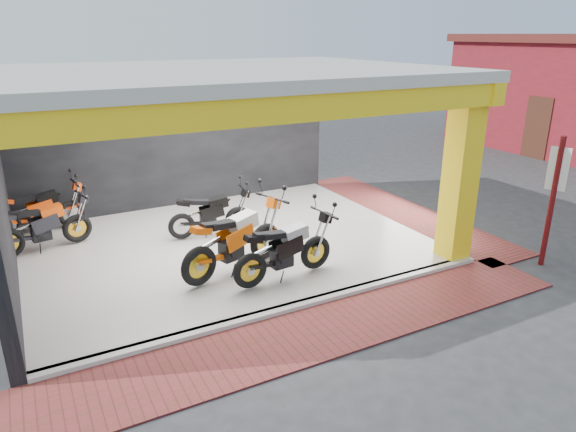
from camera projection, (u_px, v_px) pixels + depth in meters
name	position (u px, v px, depth m)	size (l,w,h in m)	color
ground	(268.00, 284.00, 9.35)	(80.00, 80.00, 0.00)	#2D2D30
showroom_floor	(227.00, 244.00, 10.99)	(8.00, 6.00, 0.10)	white
showroom_ceiling	(220.00, 73.00, 9.80)	(8.40, 6.40, 0.20)	beige
back_wall	(179.00, 141.00, 13.00)	(8.20, 0.20, 3.50)	black
corner_column	(460.00, 176.00, 9.80)	(0.50, 0.50, 3.50)	yellow
header_beam_front	(295.00, 108.00, 7.41)	(8.40, 0.30, 0.40)	yellow
header_beam_right	(386.00, 81.00, 11.67)	(0.30, 6.40, 0.40)	yellow
floor_kerb	(295.00, 307.00, 8.48)	(8.00, 0.20, 0.10)	white
paver_front	(320.00, 331.00, 7.84)	(9.00, 1.40, 0.03)	maroon
paver_right	(402.00, 211.00, 13.13)	(1.40, 7.00, 0.03)	maroon
signpost	(553.00, 197.00, 9.68)	(0.16, 0.34, 2.56)	#580D0F
moto_hero	(265.00, 224.00, 9.87)	(2.43, 0.90, 1.49)	#E25509
moto_row_a	(316.00, 237.00, 9.48)	(2.17, 0.80, 1.33)	black
moto_row_b	(237.00, 207.00, 11.34)	(1.93, 0.71, 1.18)	black
moto_row_c	(75.00, 215.00, 10.74)	(2.05, 0.76, 1.25)	black
moto_row_d	(69.00, 201.00, 11.62)	(2.03, 0.75, 1.24)	#FF460A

